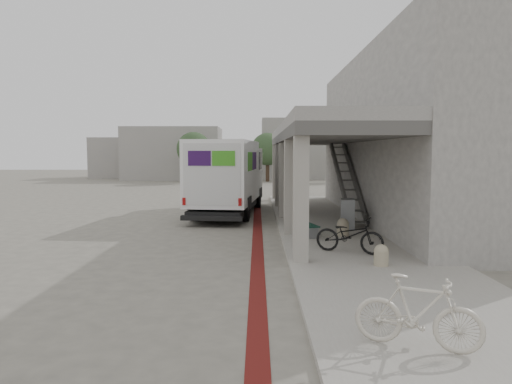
{
  "coord_description": "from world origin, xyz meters",
  "views": [
    {
      "loc": [
        0.99,
        -15.01,
        2.92
      ],
      "look_at": [
        0.95,
        -0.02,
        1.6
      ],
      "focal_mm": 32.0,
      "sensor_mm": 36.0,
      "label": 1
    }
  ],
  "objects_px": {
    "bicycle_cream": "(418,312)",
    "utility_cabinet": "(348,214)",
    "fedex_truck": "(228,176)",
    "bench": "(305,226)",
    "bicycle_black": "(349,235)"
  },
  "relations": [
    {
      "from": "bench",
      "to": "bicycle_black",
      "type": "distance_m",
      "value": 2.94
    },
    {
      "from": "bicycle_cream",
      "to": "utility_cabinet",
      "type": "bearing_deg",
      "value": 16.68
    },
    {
      "from": "fedex_truck",
      "to": "bicycle_black",
      "type": "xyz_separation_m",
      "value": [
        3.93,
        -8.73,
        -1.2
      ]
    },
    {
      "from": "bench",
      "to": "utility_cabinet",
      "type": "xyz_separation_m",
      "value": [
        1.7,
        1.25,
        0.25
      ]
    },
    {
      "from": "utility_cabinet",
      "to": "bicycle_cream",
      "type": "distance_m",
      "value": 10.29
    },
    {
      "from": "bench",
      "to": "utility_cabinet",
      "type": "height_order",
      "value": "utility_cabinet"
    },
    {
      "from": "fedex_truck",
      "to": "bicycle_black",
      "type": "distance_m",
      "value": 9.65
    },
    {
      "from": "utility_cabinet",
      "to": "bicycle_black",
      "type": "distance_m",
      "value": 4.09
    },
    {
      "from": "utility_cabinet",
      "to": "bicycle_black",
      "type": "relative_size",
      "value": 0.57
    },
    {
      "from": "bench",
      "to": "utility_cabinet",
      "type": "relative_size",
      "value": 1.64
    },
    {
      "from": "fedex_truck",
      "to": "utility_cabinet",
      "type": "height_order",
      "value": "fedex_truck"
    },
    {
      "from": "utility_cabinet",
      "to": "bicycle_cream",
      "type": "bearing_deg",
      "value": -86.79
    },
    {
      "from": "fedex_truck",
      "to": "bench",
      "type": "distance_m",
      "value": 6.8
    },
    {
      "from": "fedex_truck",
      "to": "utility_cabinet",
      "type": "bearing_deg",
      "value": -39.11
    },
    {
      "from": "fedex_truck",
      "to": "bench",
      "type": "relative_size",
      "value": 4.59
    }
  ]
}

